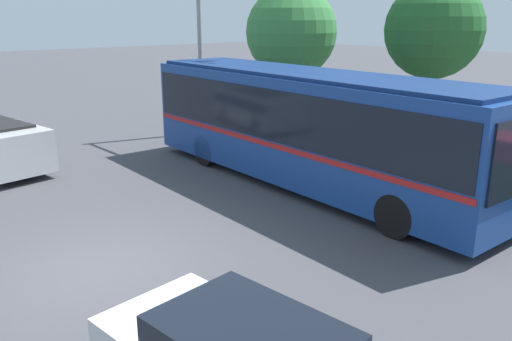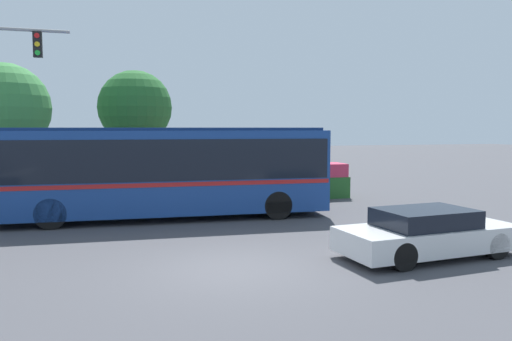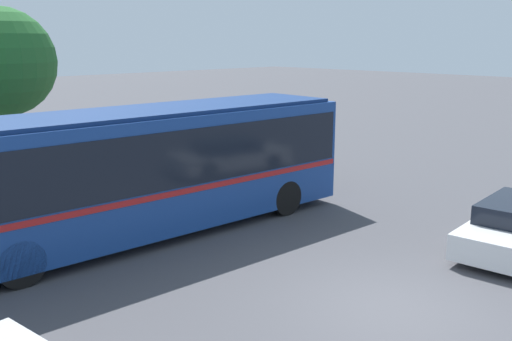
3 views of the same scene
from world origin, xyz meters
name	(u,v)px [view 3 (image 3 of 3)]	position (x,y,z in m)	size (l,w,h in m)	color
ground_plane	(395,310)	(0.00, 0.00, 0.00)	(140.00, 140.00, 0.00)	#444449
city_bus	(139,166)	(-1.02, 6.85, 1.83)	(12.00, 3.25, 3.22)	navy
flowering_hedge	(206,160)	(3.87, 10.17, 0.77)	(7.86, 1.39, 1.57)	#286028
street_tree_centre	(0,63)	(-1.48, 13.98, 4.18)	(3.54, 3.54, 5.97)	brown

